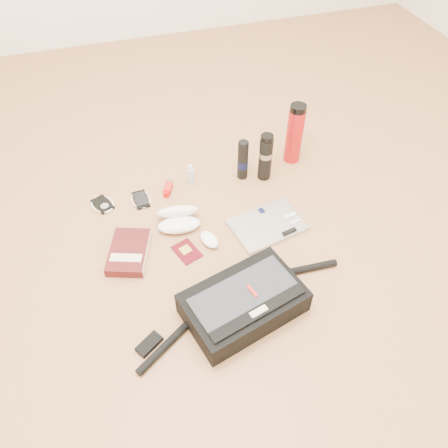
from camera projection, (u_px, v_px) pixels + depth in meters
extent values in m
plane|color=#A36F44|center=(233.00, 255.00, 1.71)|extent=(4.00, 4.00, 0.00)
cube|color=black|center=(243.00, 303.00, 1.51)|extent=(0.45, 0.34, 0.10)
cube|color=#292B31|center=(245.00, 296.00, 1.47)|extent=(0.39, 0.26, 0.01)
cube|color=black|center=(259.00, 312.00, 1.42)|extent=(0.36, 0.13, 0.01)
cube|color=beige|center=(259.00, 312.00, 1.42)|extent=(0.07, 0.04, 0.01)
cube|color=red|center=(252.00, 292.00, 1.47)|extent=(0.02, 0.05, 0.02)
cylinder|color=black|center=(166.00, 345.00, 1.44)|extent=(0.23, 0.16, 0.03)
cylinder|color=black|center=(305.00, 269.00, 1.65)|extent=(0.25, 0.04, 0.03)
cube|color=black|center=(149.00, 344.00, 1.45)|extent=(0.10, 0.09, 0.02)
cube|color=#BABABC|center=(267.00, 225.00, 1.81)|extent=(0.32, 0.25, 0.02)
cube|color=black|center=(262.00, 211.00, 1.85)|extent=(0.03, 0.03, 0.00)
cube|color=silver|center=(290.00, 216.00, 1.83)|extent=(0.05, 0.03, 0.01)
cube|color=silver|center=(295.00, 222.00, 1.81)|extent=(0.05, 0.02, 0.01)
cube|color=black|center=(289.00, 232.00, 1.77)|extent=(0.06, 0.03, 0.01)
cube|color=#461112|center=(129.00, 252.00, 1.70)|extent=(0.21, 0.25, 0.04)
cube|color=beige|center=(147.00, 253.00, 1.70)|extent=(0.07, 0.20, 0.03)
cube|color=beige|center=(126.00, 258.00, 1.66)|extent=(0.13, 0.08, 0.00)
cube|color=#45050D|center=(187.00, 252.00, 1.72)|extent=(0.11, 0.13, 0.00)
cube|color=#EFC74F|center=(185.00, 250.00, 1.73)|extent=(0.05, 0.05, 0.00)
ellipsoid|color=white|center=(209.00, 240.00, 1.75)|extent=(0.09, 0.11, 0.03)
ellipsoid|color=white|center=(179.00, 225.00, 1.79)|extent=(0.19, 0.11, 0.05)
ellipsoid|color=white|center=(177.00, 212.00, 1.81)|extent=(0.19, 0.12, 0.10)
ellipsoid|color=black|center=(171.00, 225.00, 1.78)|extent=(0.05, 0.04, 0.02)
ellipsoid|color=black|center=(187.00, 223.00, 1.79)|extent=(0.05, 0.04, 0.02)
cylinder|color=black|center=(179.00, 224.00, 1.78)|extent=(0.03, 0.01, 0.01)
cube|color=black|center=(102.00, 204.00, 1.90)|extent=(0.10, 0.12, 0.01)
cylinder|color=#B2B2B5|center=(105.00, 206.00, 1.88)|extent=(0.05, 0.05, 0.00)
torus|color=white|center=(102.00, 204.00, 1.90)|extent=(0.12, 0.12, 0.01)
cube|color=black|center=(141.00, 200.00, 1.92)|extent=(0.07, 0.11, 0.01)
cube|color=black|center=(141.00, 199.00, 1.91)|extent=(0.06, 0.09, 0.00)
torus|color=silver|center=(141.00, 199.00, 1.92)|extent=(0.09, 0.09, 0.01)
cube|color=red|center=(168.00, 188.00, 1.95)|extent=(0.05, 0.07, 0.03)
cube|color=#C00705|center=(166.00, 194.00, 1.93)|extent=(0.03, 0.03, 0.02)
cylinder|color=gray|center=(170.00, 182.00, 1.98)|extent=(0.04, 0.04, 0.02)
cylinder|color=#AED0E7|center=(191.00, 176.00, 1.97)|extent=(0.03, 0.03, 0.08)
cylinder|color=silver|center=(191.00, 168.00, 1.93)|extent=(0.02, 0.02, 0.02)
cylinder|color=white|center=(190.00, 166.00, 1.93)|extent=(0.01, 0.01, 0.01)
cylinder|color=black|center=(243.00, 160.00, 1.96)|extent=(0.05, 0.05, 0.19)
cylinder|color=black|center=(243.00, 164.00, 1.97)|extent=(0.05, 0.05, 0.04)
ellipsoid|color=black|center=(244.00, 143.00, 1.89)|extent=(0.05, 0.05, 0.02)
cylinder|color=black|center=(265.00, 159.00, 1.95)|extent=(0.07, 0.07, 0.21)
cylinder|color=#969799|center=(266.00, 154.00, 1.93)|extent=(0.07, 0.07, 0.03)
cylinder|color=black|center=(267.00, 138.00, 1.86)|extent=(0.07, 0.07, 0.02)
cylinder|color=#A91315|center=(294.00, 136.00, 2.02)|extent=(0.09, 0.09, 0.27)
cylinder|color=black|center=(298.00, 108.00, 1.91)|extent=(0.08, 0.08, 0.03)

